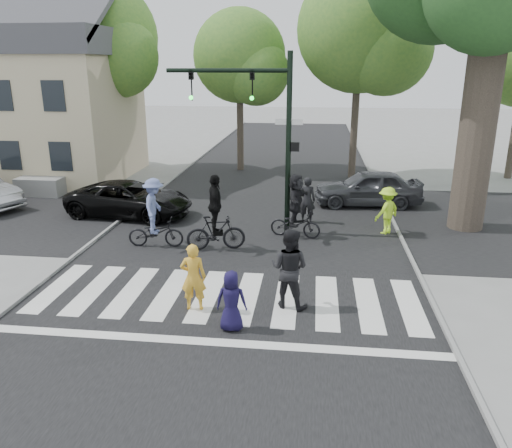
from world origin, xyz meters
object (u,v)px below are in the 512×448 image
Objects in this scene: cyclist_left at (155,218)px; car_suv at (130,199)px; cyclist_right at (296,209)px; pedestrian_adult at (289,268)px; car_grey at (368,188)px; cyclist_mid at (216,219)px; pedestrian_woman at (193,277)px; traffic_signal at (263,118)px; pedestrian_child at (231,301)px.

cyclist_left reaches higher than car_suv.
cyclist_right is (4.39, 1.46, -0.00)m from cyclist_left.
car_grey is at bearing -87.71° from pedestrian_adult.
car_suv is 9.57m from car_grey.
car_grey is at bearing 57.38° from cyclist_right.
car_grey is (7.18, 5.82, -0.23)m from cyclist_left.
car_suv is at bearing 141.04° from cyclist_mid.
cyclist_left is 4.62m from cyclist_right.
car_suv is at bearing -28.23° from pedestrian_adult.
cyclist_right is 5.19m from car_grey.
car_suv is (-6.48, 6.84, -0.32)m from pedestrian_adult.
car_grey is (5.22, 5.86, -0.25)m from cyclist_mid.
cyclist_left is at bearing -21.05° from pedestrian_adult.
cyclist_mid is 1.11× the size of cyclist_right.
pedestrian_woman is at bearing -142.21° from car_suv.
cyclist_mid is 5.14m from car_suv.
traffic_signal is 1.38× the size of car_grey.
cyclist_mid is (-1.27, -1.92, -2.91)m from traffic_signal.
traffic_signal reaches higher than car_grey.
traffic_signal is 3.71m from cyclist_mid.
traffic_signal is 6.78m from pedestrian_woman.
cyclist_right is 0.50× the size of car_grey.
car_suv is (-6.41, 1.73, -0.30)m from cyclist_right.
cyclist_right is at bearing -97.60° from car_suv.
pedestrian_adult is at bearing -20.40° from car_grey.
traffic_signal is at bearing 30.20° from cyclist_left.
car_suv is (-3.99, 3.22, -0.32)m from cyclist_mid.
cyclist_right is at bearing -101.41° from pedestrian_child.
car_suv is 1.10× the size of car_grey.
cyclist_mid reaches higher than cyclist_right.
pedestrian_adult is (1.18, 1.27, 0.29)m from pedestrian_child.
cyclist_mid is (-2.49, 3.62, 0.00)m from pedestrian_adult.
cyclist_left is at bearing -55.30° from car_grey.
cyclist_mid is at bearing -37.13° from pedestrian_adult.
cyclist_left reaches higher than car_grey.
traffic_signal reaches higher than pedestrian_woman.
traffic_signal is 1.26× the size of car_suv.
cyclist_left is 1.96m from cyclist_mid.
pedestrian_woman is 11.07m from car_grey.
pedestrian_adult is at bearing -39.40° from cyclist_left.
pedestrian_woman is 4.65m from cyclist_left.
pedestrian_woman is at bearing -30.93° from car_grey.
traffic_signal is 4.75m from cyclist_left.
pedestrian_woman is 0.35× the size of car_suv.
pedestrian_adult is 5.12m from cyclist_right.
pedestrian_adult is at bearing -134.31° from pedestrian_child.
cyclist_mid is 2.85m from cyclist_right.
pedestrian_adult reaches higher than car_grey.
cyclist_left is 0.93× the size of cyclist_mid.
cyclist_left is (-2.22, 4.08, 0.14)m from pedestrian_woman.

